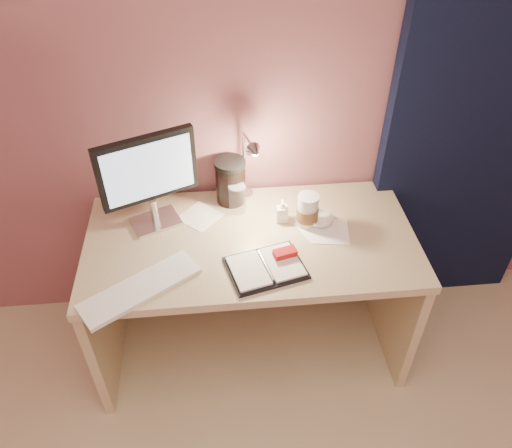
{
  "coord_description": "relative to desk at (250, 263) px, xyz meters",
  "views": [
    {
      "loc": [
        -0.13,
        -0.18,
        2.15
      ],
      "look_at": [
        0.02,
        1.33,
        0.85
      ],
      "focal_mm": 35.0,
      "sensor_mm": 36.0,
      "label": 1
    }
  ],
  "objects": [
    {
      "name": "paper_c",
      "position": [
        -0.21,
        0.09,
        0.23
      ],
      "size": [
        0.22,
        0.22,
        0.0
      ],
      "primitive_type": "cube",
      "rotation": [
        0.0,
        0.0,
        0.83
      ],
      "color": "white",
      "rests_on": "desk"
    },
    {
      "name": "bowl",
      "position": [
        0.31,
        -0.0,
        0.24
      ],
      "size": [
        0.14,
        0.14,
        0.04
      ],
      "primitive_type": "imported",
      "rotation": [
        0.0,
        0.0,
        0.24
      ],
      "color": "silver",
      "rests_on": "desk"
    },
    {
      "name": "dark_jar",
      "position": [
        -0.07,
        0.2,
        0.32
      ],
      "size": [
        0.13,
        0.13,
        0.19
      ],
      "primitive_type": "cylinder",
      "color": "black",
      "rests_on": "desk"
    },
    {
      "name": "desk_lamp",
      "position": [
        -0.02,
        0.14,
        0.45
      ],
      "size": [
        0.12,
        0.22,
        0.35
      ],
      "rotation": [
        0.0,
        0.0,
        0.25
      ],
      "color": "silver",
      "rests_on": "desk"
    },
    {
      "name": "coffee_cup",
      "position": [
        0.25,
        -0.01,
        0.3
      ],
      "size": [
        0.09,
        0.09,
        0.15
      ],
      "color": "white",
      "rests_on": "desk"
    },
    {
      "name": "clear_cup",
      "position": [
        -0.04,
        0.12,
        0.29
      ],
      "size": [
        0.08,
        0.08,
        0.13
      ],
      "primitive_type": "cylinder",
      "color": "white",
      "rests_on": "desk"
    },
    {
      "name": "planner",
      "position": [
        0.05,
        -0.26,
        0.24
      ],
      "size": [
        0.34,
        0.29,
        0.05
      ],
      "rotation": [
        0.0,
        0.0,
        0.25
      ],
      "color": "black",
      "rests_on": "desk"
    },
    {
      "name": "paper_b",
      "position": [
        0.34,
        -0.07,
        0.23
      ],
      "size": [
        0.18,
        0.18,
        0.0
      ],
      "primitive_type": "cube",
      "rotation": [
        0.0,
        0.0,
        -0.14
      ],
      "color": "white",
      "rests_on": "desk"
    },
    {
      "name": "room",
      "position": [
        0.95,
        0.24,
        0.63
      ],
      "size": [
        3.5,
        3.5,
        3.5
      ],
      "color": "#C6B28E",
      "rests_on": "ground"
    },
    {
      "name": "lotion_bottle",
      "position": [
        0.15,
        0.03,
        0.28
      ],
      "size": [
        0.05,
        0.05,
        0.11
      ],
      "primitive_type": "imported",
      "rotation": [
        0.0,
        0.0,
        -0.01
      ],
      "color": "white",
      "rests_on": "desk"
    },
    {
      "name": "paper_a",
      "position": [
        0.29,
        -0.04,
        0.23
      ],
      "size": [
        0.19,
        0.19,
        0.0
      ],
      "primitive_type": "cube",
      "rotation": [
        0.0,
        0.0,
        0.41
      ],
      "color": "white",
      "rests_on": "desk"
    },
    {
      "name": "monitor",
      "position": [
        -0.41,
        0.07,
        0.49
      ],
      "size": [
        0.39,
        0.21,
        0.44
      ],
      "rotation": [
        0.0,
        0.0,
        0.4
      ],
      "color": "silver",
      "rests_on": "desk"
    },
    {
      "name": "keyboard",
      "position": [
        -0.44,
        -0.32,
        0.24
      ],
      "size": [
        0.47,
        0.37,
        0.02
      ],
      "primitive_type": "cube",
      "rotation": [
        0.0,
        0.0,
        0.59
      ],
      "color": "white",
      "rests_on": "desk"
    },
    {
      "name": "desk",
      "position": [
        0.0,
        0.0,
        0.0
      ],
      "size": [
        1.4,
        0.7,
        0.73
      ],
      "color": "beige",
      "rests_on": "ground"
    }
  ]
}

